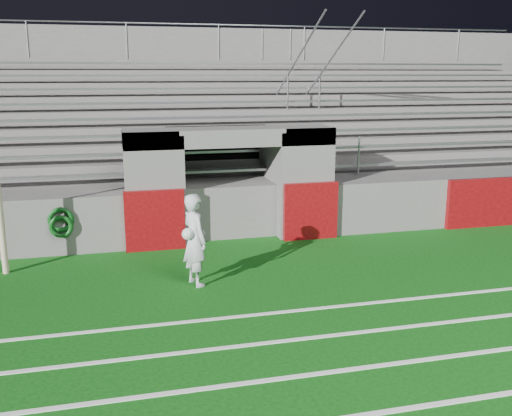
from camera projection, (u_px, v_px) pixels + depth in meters
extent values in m
plane|color=#0B470D|center=(269.00, 290.00, 10.27)|extent=(90.00, 90.00, 0.00)
cube|color=white|center=(362.00, 416.00, 6.49)|extent=(28.00, 0.09, 0.01)
cube|color=white|center=(330.00, 372.00, 7.44)|extent=(28.00, 0.09, 0.01)
cube|color=white|center=(305.00, 339.00, 8.38)|extent=(28.00, 0.09, 0.01)
cube|color=white|center=(285.00, 312.00, 9.33)|extent=(28.00, 0.09, 0.01)
cube|color=#595654|center=(152.00, 188.00, 12.86)|extent=(1.20, 1.00, 2.60)
cube|color=#595654|center=(303.00, 181.00, 13.70)|extent=(1.20, 1.00, 2.60)
cube|color=black|center=(217.00, 174.00, 14.90)|extent=(2.60, 0.20, 2.50)
cube|color=#595654|center=(178.00, 184.00, 13.59)|extent=(0.10, 2.20, 2.50)
cube|color=#595654|center=(271.00, 179.00, 14.13)|extent=(0.10, 2.20, 2.50)
cube|color=#595654|center=(230.00, 137.00, 13.03)|extent=(4.80, 1.00, 0.40)
cube|color=#595654|center=(205.00, 165.00, 16.95)|extent=(26.00, 8.00, 0.20)
cube|color=#595654|center=(205.00, 186.00, 17.09)|extent=(26.00, 8.00, 1.05)
cube|color=#59070A|center=(155.00, 220.00, 12.48)|extent=(1.30, 0.15, 1.35)
cube|color=#59070A|center=(310.00, 211.00, 13.32)|extent=(1.30, 0.15, 1.35)
cube|color=#59070A|center=(486.00, 202.00, 14.44)|extent=(2.20, 0.15, 1.25)
cube|color=gray|center=(223.00, 170.00, 14.11)|extent=(23.00, 0.28, 0.06)
cube|color=#595654|center=(217.00, 166.00, 14.92)|extent=(24.00, 0.75, 0.38)
cube|color=gray|center=(217.00, 151.00, 14.73)|extent=(23.00, 0.28, 0.06)
cube|color=#595654|center=(212.00, 155.00, 15.59)|extent=(24.00, 0.75, 0.76)
cube|color=gray|center=(212.00, 134.00, 15.36)|extent=(23.00, 0.28, 0.06)
cube|color=#595654|center=(207.00, 145.00, 16.25)|extent=(24.00, 0.75, 1.14)
cube|color=gray|center=(207.00, 117.00, 15.98)|extent=(23.00, 0.28, 0.06)
cube|color=#595654|center=(203.00, 136.00, 16.92)|extent=(24.00, 0.75, 1.52)
cube|color=gray|center=(203.00, 102.00, 16.60)|extent=(23.00, 0.28, 0.06)
cube|color=#595654|center=(199.00, 127.00, 17.58)|extent=(24.00, 0.75, 1.90)
cube|color=gray|center=(199.00, 88.00, 17.22)|extent=(23.00, 0.28, 0.06)
cube|color=#595654|center=(196.00, 119.00, 18.25)|extent=(24.00, 0.75, 2.28)
cube|color=gray|center=(195.00, 75.00, 17.84)|extent=(23.00, 0.28, 0.06)
cube|color=#595654|center=(192.00, 112.00, 18.91)|extent=(24.00, 0.75, 2.66)
cube|color=gray|center=(191.00, 63.00, 18.46)|extent=(23.00, 0.28, 0.06)
cube|color=#595654|center=(190.00, 108.00, 19.53)|extent=(26.00, 0.60, 5.29)
cylinder|color=#A5A8AD|center=(322.00, 157.00, 14.38)|extent=(0.05, 0.05, 1.00)
cylinder|color=#A5A8AD|center=(288.00, 92.00, 16.86)|extent=(0.05, 0.05, 1.00)
cylinder|color=#A5A8AD|center=(262.00, 44.00, 19.35)|extent=(0.05, 0.05, 1.00)
cylinder|color=#A5A8AD|center=(288.00, 75.00, 16.75)|extent=(0.05, 6.02, 3.08)
cylinder|color=#A5A8AD|center=(359.00, 156.00, 14.61)|extent=(0.05, 0.05, 1.00)
cylinder|color=#A5A8AD|center=(320.00, 92.00, 17.10)|extent=(0.05, 0.05, 1.00)
cylinder|color=#A5A8AD|center=(290.00, 44.00, 19.58)|extent=(0.05, 0.05, 1.00)
cylinder|color=#A5A8AD|center=(320.00, 75.00, 16.98)|extent=(0.05, 6.02, 3.08)
cylinder|color=#A5A8AD|center=(27.00, 39.00, 17.57)|extent=(0.05, 0.05, 1.10)
cylinder|color=#A5A8AD|center=(127.00, 41.00, 18.28)|extent=(0.05, 0.05, 1.10)
cylinder|color=#A5A8AD|center=(219.00, 42.00, 18.98)|extent=(0.05, 0.05, 1.10)
cylinder|color=#A5A8AD|center=(304.00, 43.00, 19.69)|extent=(0.05, 0.05, 1.10)
cylinder|color=#A5A8AD|center=(384.00, 44.00, 20.39)|extent=(0.05, 0.05, 1.10)
cylinder|color=#A5A8AD|center=(458.00, 45.00, 21.10)|extent=(0.05, 0.05, 1.10)
cylinder|color=#A5A8AD|center=(188.00, 24.00, 18.62)|extent=(24.00, 0.05, 0.05)
imported|color=silver|center=(195.00, 240.00, 10.38)|extent=(0.60, 0.73, 1.71)
sphere|color=silver|center=(188.00, 234.00, 10.23)|extent=(0.22, 0.22, 0.22)
torus|color=#0D4415|center=(61.00, 220.00, 11.99)|extent=(0.54, 0.10, 0.54)
torus|color=#0D4514|center=(61.00, 227.00, 11.97)|extent=(0.50, 0.10, 0.50)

